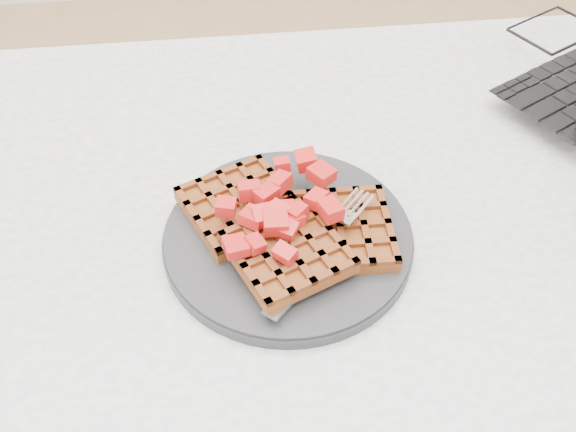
# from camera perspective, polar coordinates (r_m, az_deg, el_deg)

# --- Properties ---
(table) EXTENTS (1.20, 0.80, 0.75)m
(table) POSITION_cam_1_polar(r_m,az_deg,el_deg) (0.77, 7.54, -6.92)
(table) COLOR silver
(table) RESTS_ON ground
(plate) EXTENTS (0.25, 0.25, 0.02)m
(plate) POSITION_cam_1_polar(r_m,az_deg,el_deg) (0.65, -0.00, -1.94)
(plate) COLOR #232326
(plate) RESTS_ON table
(waffles) EXTENTS (0.22, 0.21, 0.03)m
(waffles) POSITION_cam_1_polar(r_m,az_deg,el_deg) (0.64, 0.06, -1.04)
(waffles) COLOR brown
(waffles) RESTS_ON plate
(strawberry_pile) EXTENTS (0.15, 0.15, 0.02)m
(strawberry_pile) POSITION_cam_1_polar(r_m,az_deg,el_deg) (0.62, -0.00, 0.89)
(strawberry_pile) COLOR #A0070A
(strawberry_pile) RESTS_ON waffles
(fork) EXTENTS (0.14, 0.15, 0.02)m
(fork) POSITION_cam_1_polar(r_m,az_deg,el_deg) (0.62, 3.47, -3.05)
(fork) COLOR silver
(fork) RESTS_ON plate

